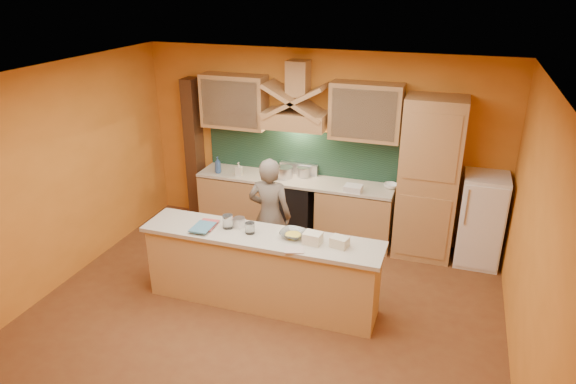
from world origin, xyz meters
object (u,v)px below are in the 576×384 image
(fridge, at_px, (481,220))
(mixing_bowl, at_px, (293,234))
(stove, at_px, (294,207))
(person, at_px, (270,216))
(kitchen_scale, at_px, (239,223))

(fridge, height_order, mixing_bowl, fridge)
(stove, bearing_deg, mixing_bowl, -72.48)
(mixing_bowl, bearing_deg, person, 127.66)
(stove, distance_m, person, 1.16)
(person, bearing_deg, stove, -91.73)
(stove, relative_size, fridge, 0.69)
(kitchen_scale, xyz_separation_m, mixing_bowl, (0.70, -0.04, -0.01))
(stove, xyz_separation_m, person, (0.02, -1.10, 0.35))
(stove, height_order, fridge, fridge)
(person, bearing_deg, mixing_bowl, 125.12)
(kitchen_scale, bearing_deg, stove, 108.01)
(kitchen_scale, relative_size, mixing_bowl, 0.39)
(stove, xyz_separation_m, kitchen_scale, (-0.12, -1.79, 0.54))
(stove, distance_m, kitchen_scale, 1.87)
(kitchen_scale, bearing_deg, mixing_bowl, 18.39)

